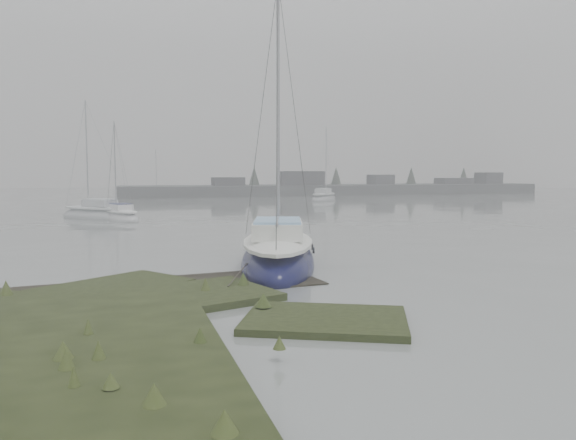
# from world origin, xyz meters

# --- Properties ---
(ground) EXTENTS (160.00, 160.00, 0.00)m
(ground) POSITION_xyz_m (0.00, 30.00, 0.00)
(ground) COLOR slate
(ground) RESTS_ON ground
(far_shoreline) EXTENTS (60.00, 8.00, 4.15)m
(far_shoreline) POSITION_xyz_m (26.84, 61.90, 0.85)
(far_shoreline) COLOR #4C4F51
(far_shoreline) RESTS_ON ground
(sailboat_main) EXTENTS (4.61, 8.08, 10.83)m
(sailboat_main) POSITION_xyz_m (1.50, 6.84, 0.34)
(sailboat_main) COLOR #0B0D35
(sailboat_main) RESTS_ON ground
(sailboat_white) EXTENTS (3.37, 5.43, 7.28)m
(sailboat_white) POSITION_xyz_m (-3.72, 28.12, 0.23)
(sailboat_white) COLOR silver
(sailboat_white) RESTS_ON ground
(sailboat_far_a) EXTENTS (6.00, 5.80, 8.87)m
(sailboat_far_a) POSITION_xyz_m (-5.24, 29.67, 0.27)
(sailboat_far_a) COLOR #A1A6AA
(sailboat_far_a) RESTS_ON ground
(sailboat_far_b) EXTENTS (5.46, 6.30, 8.93)m
(sailboat_far_b) POSITION_xyz_m (18.37, 47.52, 0.28)
(sailboat_far_b) COLOR #A4A7AE
(sailboat_far_b) RESTS_ON ground
(sailboat_far_c) EXTENTS (4.73, 3.72, 6.53)m
(sailboat_far_c) POSITION_xyz_m (1.43, 61.92, 0.20)
(sailboat_far_c) COLOR #A7ABB0
(sailboat_far_c) RESTS_ON ground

